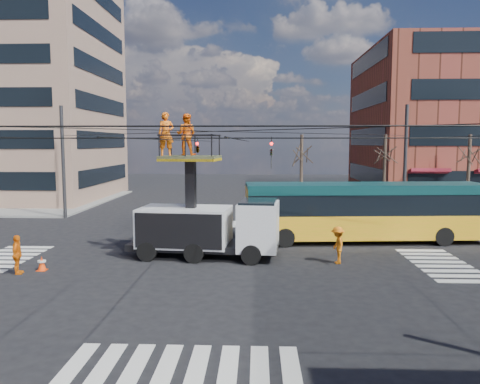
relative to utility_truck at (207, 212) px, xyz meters
name	(u,v)px	position (x,y,z in m)	size (l,w,h in m)	color
ground	(217,262)	(0.56, -0.97, -2.16)	(120.00, 120.00, 0.00)	black
sidewalk_ne	(474,204)	(21.56, 20.03, -2.10)	(18.00, 18.00, 0.12)	slate
sidewalk_nw	(9,201)	(-20.44, 20.03, -2.10)	(18.00, 18.00, 0.12)	slate
crosswalks	(217,262)	(0.56, -0.97, -2.15)	(22.40, 22.40, 0.02)	silver
building_tower	(7,41)	(-21.42, 23.01, 12.84)	(18.06, 16.06, 30.00)	#997361
building_ne	(474,126)	(22.53, 23.01, 4.84)	(20.06, 16.06, 14.00)	brown
overhead_network	(216,167)	(0.48, -0.57, 2.12)	(24.24, 24.24, 8.00)	#2D2D30
tree_a	(302,153)	(5.56, 12.53, 2.46)	(2.00, 2.00, 6.00)	#382B21
tree_b	(385,154)	(11.56, 12.53, 2.46)	(2.00, 2.00, 6.00)	#382B21
tree_c	(469,154)	(17.56, 12.53, 2.46)	(2.00, 2.00, 6.00)	#382B21
utility_truck	(207,212)	(0.00, 0.00, 0.00)	(7.19, 3.20, 6.80)	black
city_bus	(365,211)	(8.20, 3.75, -0.44)	(13.10, 3.54, 3.20)	gold
traffic_cone	(42,263)	(-6.77, -2.63, -1.86)	(0.36, 0.36, 0.62)	#FF3F0A
worker_ground	(17,255)	(-7.51, -3.20, -1.35)	(0.96, 0.40, 1.63)	orange
flagger	(338,245)	(5.96, -0.98, -1.33)	(1.08, 0.62, 1.67)	orange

